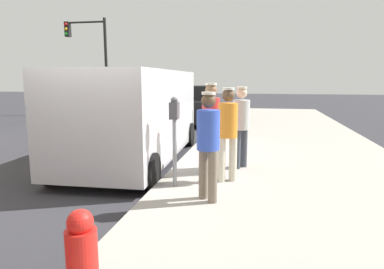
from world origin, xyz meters
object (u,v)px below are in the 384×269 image
(parked_van, at_px, (135,113))
(pedestrian_in_orange, at_px, (228,129))
(pedestrian_in_red, at_px, (211,122))
(pedestrian_in_blue, at_px, (208,140))
(parked_sedan_ahead, at_px, (194,106))
(parking_meter_near, at_px, (174,126))
(parking_meter_far, at_px, (213,105))
(pedestrian_in_gray, at_px, (241,122))
(fire_hydrant, at_px, (83,265))
(traffic_light_corner, at_px, (91,50))

(parked_van, bearing_deg, pedestrian_in_orange, -35.26)
(pedestrian_in_red, bearing_deg, pedestrian_in_blue, -83.34)
(parked_sedan_ahead, bearing_deg, parking_meter_near, -80.91)
(pedestrian_in_red, bearing_deg, parking_meter_near, -118.49)
(parking_meter_near, distance_m, parking_meter_far, 4.78)
(parked_sedan_ahead, bearing_deg, pedestrian_in_red, -76.94)
(parking_meter_near, distance_m, parked_sedan_ahead, 9.76)
(pedestrian_in_gray, xyz_separation_m, parked_sedan_ahead, (-2.57, 8.20, -0.35))
(parked_sedan_ahead, bearing_deg, fire_hydrant, -82.76)
(pedestrian_in_red, relative_size, fire_hydrant, 2.02)
(parked_van, bearing_deg, pedestrian_in_blue, -51.32)
(pedestrian_in_orange, bearing_deg, parking_meter_near, -152.36)
(pedestrian_in_orange, relative_size, parked_sedan_ahead, 0.37)
(fire_hydrant, bearing_deg, pedestrian_in_gray, 78.81)
(traffic_light_corner, relative_size, fire_hydrant, 6.05)
(parking_meter_near, height_order, parking_meter_far, same)
(fire_hydrant, bearing_deg, parked_sedan_ahead, 97.24)
(parking_meter_near, distance_m, traffic_light_corner, 14.75)
(parked_van, bearing_deg, fire_hydrant, -73.45)
(pedestrian_in_gray, distance_m, pedestrian_in_red, 0.76)
(parked_van, distance_m, parked_sedan_ahead, 7.53)
(traffic_light_corner, bearing_deg, parking_meter_far, -43.90)
(pedestrian_in_orange, bearing_deg, pedestrian_in_blue, -100.48)
(pedestrian_in_orange, relative_size, traffic_light_corner, 0.32)
(parking_meter_near, height_order, parked_sedan_ahead, parking_meter_near)
(pedestrian_in_orange, xyz_separation_m, parked_van, (-2.35, 1.66, 0.05))
(pedestrian_in_red, relative_size, parked_sedan_ahead, 0.39)
(pedestrian_in_orange, bearing_deg, traffic_light_corner, 126.17)
(parking_meter_far, bearing_deg, parking_meter_near, -90.00)
(pedestrian_in_gray, height_order, pedestrian_in_red, pedestrian_in_red)
(parking_meter_near, xyz_separation_m, parked_van, (-1.50, 2.11, -0.03))
(parking_meter_far, xyz_separation_m, traffic_light_corner, (-7.81, 7.51, 2.34))
(pedestrian_in_blue, height_order, parked_van, parked_van)
(parking_meter_far, distance_m, pedestrian_in_blue, 5.41)
(parking_meter_near, bearing_deg, parking_meter_far, 90.00)
(pedestrian_in_gray, bearing_deg, parked_sedan_ahead, 107.41)
(parking_meter_far, distance_m, pedestrian_in_red, 3.91)
(fire_hydrant, bearing_deg, pedestrian_in_red, 84.71)
(parked_van, bearing_deg, parking_meter_near, -54.57)
(fire_hydrant, bearing_deg, pedestrian_in_blue, 78.22)
(parking_meter_near, relative_size, pedestrian_in_orange, 0.91)
(pedestrian_in_blue, xyz_separation_m, pedestrian_in_red, (-0.17, 1.49, 0.07))
(parking_meter_far, bearing_deg, parked_sedan_ahead, 107.61)
(pedestrian_in_red, height_order, traffic_light_corner, traffic_light_corner)
(pedestrian_in_red, bearing_deg, parking_meter_far, 97.15)
(pedestrian_in_gray, xyz_separation_m, pedestrian_in_orange, (-0.18, -0.98, 0.00))
(pedestrian_in_gray, bearing_deg, parking_meter_far, 107.11)
(pedestrian_in_orange, bearing_deg, parked_sedan_ahead, 104.60)
(parking_meter_near, bearing_deg, parked_sedan_ahead, 99.09)
(pedestrian_in_blue, xyz_separation_m, parked_van, (-2.16, 2.70, 0.08))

